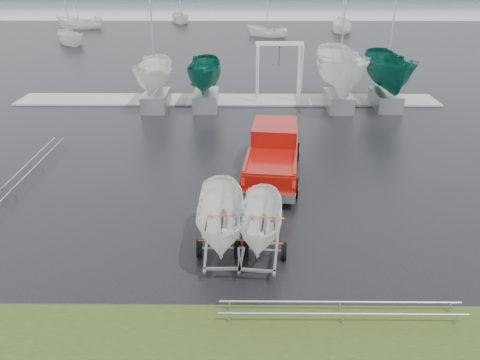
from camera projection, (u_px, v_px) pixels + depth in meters
ground_plane at (218, 177)px, 22.04m from camera, size 120.00×120.00×0.00m
lake at (239, 0)px, 112.28m from camera, size 300.00×300.00×0.00m
grass_verge at (197, 357)px, 12.11m from camera, size 40.00×40.00×0.00m
dock at (227, 100)px, 33.75m from camera, size 30.00×3.00×0.12m
pickup_truck at (273, 150)px, 21.97m from camera, size 3.02×6.84×2.20m
trailer_hitched at (262, 193)px, 15.30m from camera, size 1.84×3.71×4.37m
trailer_parked at (221, 184)px, 15.27m from camera, size 1.80×3.63×4.91m
boat_hoist at (279, 63)px, 32.59m from camera, size 3.30×2.18×4.12m
keelboat_0 at (153, 56)px, 30.49m from camera, size 2.23×3.20×10.40m
keelboat_1 at (205, 57)px, 30.67m from camera, size 2.20×3.20×6.94m
keelboat_2 at (344, 38)px, 29.89m from camera, size 2.95×3.20×11.13m
keelboat_3 at (392, 46)px, 30.35m from camera, size 2.62×3.20×10.79m
mast_rack_0 at (36, 161)px, 22.86m from camera, size 0.56×6.50×0.06m
mast_rack_2 at (342, 308)px, 13.28m from camera, size 7.00×0.56×0.06m
moored_boat_0 at (72, 44)px, 55.81m from camera, size 3.43×3.45×11.30m
moored_boat_1 at (181, 23)px, 73.75m from camera, size 2.90×2.95×11.13m
moored_boat_2 at (267, 36)px, 61.00m from camera, size 2.78×2.75×10.77m
moored_boat_3 at (341, 32)px, 64.79m from camera, size 2.80×2.86×11.36m
moored_boat_4 at (80, 28)px, 67.91m from camera, size 3.16×3.10×11.55m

